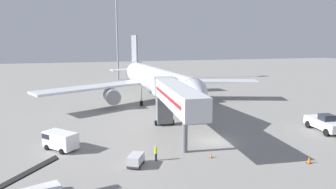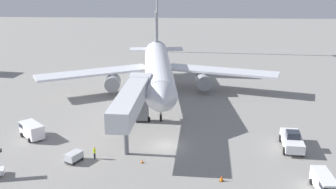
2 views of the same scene
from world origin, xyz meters
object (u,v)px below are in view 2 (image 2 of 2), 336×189
Objects in this scene: safety_cone_bravo at (221,178)px; ground_crew_worker_foreground at (94,152)px; service_van_far_center at (324,183)px; safety_cone_alpha at (142,161)px; airplane_at_gate at (158,69)px; pushback_tug at (292,140)px; service_van_rear_right at (31,130)px; jet_bridge at (133,100)px; baggage_cart_outer_right at (74,157)px.

ground_crew_worker_foreground is at bearing 162.42° from safety_cone_bravo.
service_van_far_center is at bearing -14.33° from ground_crew_worker_foreground.
safety_cone_alpha is 0.69× the size of safety_cone_bravo.
safety_cone_alpha is at bearing 163.84° from service_van_far_center.
safety_cone_bravo is (10.07, -34.64, -4.87)m from airplane_at_gate.
pushback_tug is 1.48× the size of service_van_rear_right.
safety_cone_bravo is (12.29, -12.88, -5.60)m from jet_bridge.
service_van_far_center is (0.93, -11.78, -0.08)m from pushback_tug.
service_van_far_center is at bearing -9.50° from safety_cone_bravo.
airplane_at_gate reaches higher than jet_bridge.
ground_crew_worker_foreground reaches higher than safety_cone_alpha.
pushback_tug is 21.46m from safety_cone_alpha.
jet_bridge is at bearing 51.68° from baggage_cart_outer_right.
safety_cone_bravo is at bearing 170.50° from service_van_far_center.
service_van_far_center is 6.52× the size of safety_cone_bravo.
safety_cone_alpha is (6.52, -0.92, -0.68)m from ground_crew_worker_foreground.
jet_bridge is 12.21m from baggage_cart_outer_right.
pushback_tug is at bearing 9.56° from ground_crew_worker_foreground.
service_van_far_center is (21.63, -36.57, -4.08)m from airplane_at_gate.
pushback_tug is (22.91, -3.04, -4.73)m from jet_bridge.
service_van_far_center is 11.74m from safety_cone_bravo.
service_van_rear_right is 8.84× the size of safety_cone_alpha.
pushback_tug is at bearing 94.50° from service_van_far_center.
service_van_rear_right is 0.94× the size of service_van_far_center.
jet_bridge is 26.23× the size of safety_cone_bravo.
service_van_rear_right reaches higher than baggage_cart_outer_right.
service_van_far_center is at bearing -11.36° from baggage_cart_outer_right.
airplane_at_gate is at bearing 77.47° from ground_crew_worker_foreground.
service_van_rear_right is 1.74× the size of baggage_cart_outer_right.
service_van_rear_right reaches higher than ground_crew_worker_foreground.
jet_bridge is at bearing 60.47° from ground_crew_worker_foreground.
service_van_rear_right reaches higher than safety_cone_alpha.
safety_cone_alpha is at bearing -165.11° from pushback_tug.
ground_crew_worker_foreground is (-28.16, 7.19, -0.23)m from service_van_far_center.
airplane_at_gate is 7.00× the size of pushback_tug.
ground_crew_worker_foreground is (-6.53, -29.38, -4.31)m from airplane_at_gate.
safety_cone_alpha is (17.52, -7.62, -1.03)m from service_van_rear_right.
service_van_far_center reaches higher than ground_crew_worker_foreground.
airplane_at_gate reaches higher than baggage_cart_outer_right.
ground_crew_worker_foreground is (-27.23, -4.59, -0.31)m from pushback_tug.
pushback_tug is at bearing -7.55° from jet_bridge.
baggage_cart_outer_right is at bearing 167.53° from safety_cone_bravo.
airplane_at_gate is 27.44× the size of ground_crew_worker_foreground.
jet_bridge is 4.02× the size of service_van_far_center.
service_van_rear_right is at bearing 156.59° from safety_cone_bravo.
airplane_at_gate is 30.40m from ground_crew_worker_foreground.
baggage_cart_outer_right is (-9.05, -30.41, -4.51)m from airplane_at_gate.
jet_bridge is at bearing 133.64° from safety_cone_bravo.
pushback_tug reaches higher than safety_cone_alpha.
airplane_at_gate is 28.94m from service_van_rear_right.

